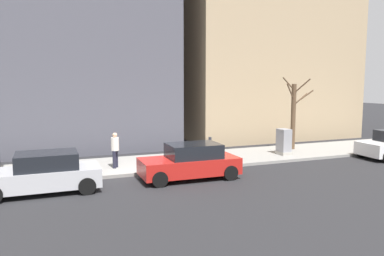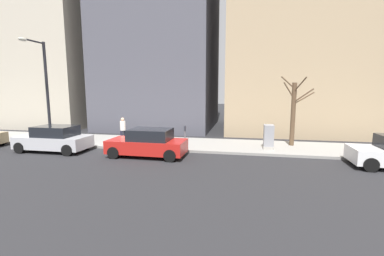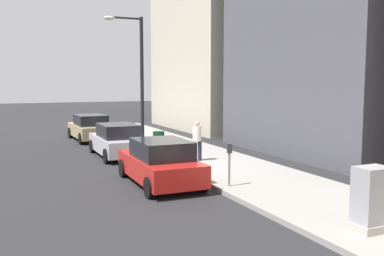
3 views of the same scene
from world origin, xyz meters
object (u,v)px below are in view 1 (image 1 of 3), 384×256
parked_car_red (190,162)px  parking_meter (210,148)px  utility_box (284,142)px  trash_bin (37,166)px  parked_car_silver (43,173)px  pedestrian_near_meter (115,148)px  bare_tree (294,114)px  office_tower_left (246,37)px

parked_car_red → parking_meter: (1.70, -1.68, 0.24)m
utility_box → trash_bin: bearing=91.8°
parked_car_silver → pedestrian_near_meter: (2.57, -3.12, 0.35)m
trash_bin → pedestrian_near_meter: 3.44m
pedestrian_near_meter → bare_tree: bearing=-51.3°
parking_meter → utility_box: 4.94m
trash_bin → office_tower_left: bearing=-55.7°
parked_car_silver → utility_box: size_ratio=2.94×
parked_car_red → pedestrian_near_meter: pedestrian_near_meter is taller
bare_tree → pedestrian_near_meter: (-1.20, 10.86, -1.19)m
parking_meter → bare_tree: bearing=-71.6°
trash_bin → bare_tree: bearing=-83.2°
parking_meter → parked_car_red: bearing=135.3°
parking_meter → office_tower_left: office_tower_left is taller
pedestrian_near_meter → parked_car_red: bearing=-101.3°
pedestrian_near_meter → office_tower_left: bearing=-18.1°
parked_car_red → parked_car_silver: (0.07, 5.88, 0.00)m
parked_car_red → parked_car_silver: size_ratio=1.00×
trash_bin → pedestrian_near_meter: size_ratio=0.54×
bare_tree → trash_bin: 14.43m
parked_car_red → trash_bin: (2.15, 6.12, -0.14)m
bare_tree → office_tower_left: (9.36, -1.96, 5.64)m
utility_box → bare_tree: 2.47m
parked_car_silver → parking_meter: (1.64, -7.56, 0.24)m
office_tower_left → parking_meter: bearing=143.9°
trash_bin → utility_box: bearing=-88.2°
parking_meter → office_tower_left: 15.83m
bare_tree → pedestrian_near_meter: size_ratio=2.60×
utility_box → trash_bin: size_ratio=1.59×
parked_car_red → parking_meter: 2.40m
bare_tree → pedestrian_near_meter: bare_tree is taller
parking_meter → office_tower_left: (11.49, -8.39, 6.94)m
parked_car_red → parking_meter: parked_car_red is taller
parked_car_silver → office_tower_left: office_tower_left is taller
parked_car_red → parking_meter: bearing=-43.9°
pedestrian_near_meter → trash_bin: bearing=130.6°
parked_car_red → utility_box: (2.55, -6.55, 0.11)m
pedestrian_near_meter → utility_box: bearing=-58.1°
parking_meter → pedestrian_near_meter: (0.93, 4.43, 0.11)m
pedestrian_near_meter → office_tower_left: (10.56, -12.82, 6.83)m
parking_meter → trash_bin: (0.45, 7.80, -0.38)m
parked_car_red → pedestrian_near_meter: (2.63, 2.75, 0.35)m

